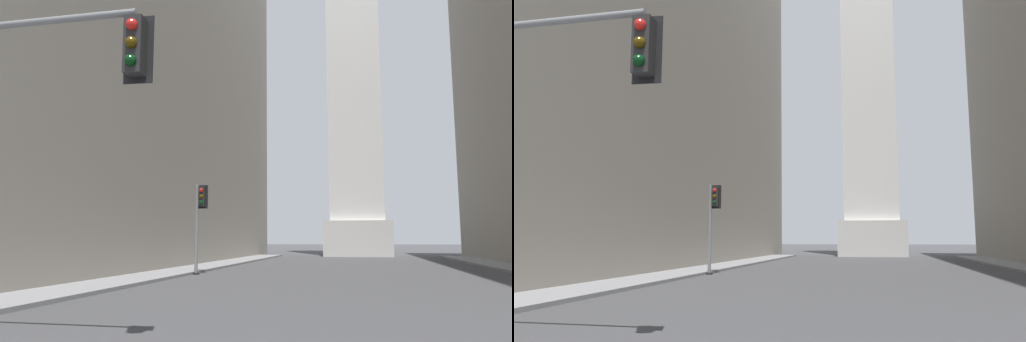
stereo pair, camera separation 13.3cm
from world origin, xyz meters
The scene contains 2 objects.
sidewalk_left centered at (-11.19, 21.32, 0.07)m, with size 5.00×71.05×0.15m, color gray.
traffic_light_mid_left centered at (-8.42, 25.59, 3.30)m, with size 0.77×0.51×4.99m.
Camera 1 is at (0.38, -0.99, 1.91)m, focal length 35.00 mm.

